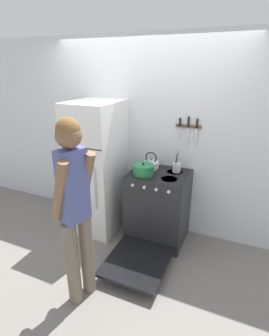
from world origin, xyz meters
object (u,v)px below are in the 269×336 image
object	(u,v)px
refrigerator	(97,168)
stove_range	(157,208)
tea_kettle	(151,164)
utensil_jar	(177,167)
dutch_oven_pot	(143,170)
person	(75,205)

from	to	relation	value
refrigerator	stove_range	world-z (taller)	refrigerator
tea_kettle	utensil_jar	distance (m)	0.33
dutch_oven_pot	tea_kettle	bearing A→B (deg)	86.85
refrigerator	dutch_oven_pot	xyz separation A→B (m)	(0.69, -0.07, 0.12)
refrigerator	utensil_jar	world-z (taller)	refrigerator
stove_range	tea_kettle	xyz separation A→B (m)	(-0.15, 0.16, 0.53)
dutch_oven_pot	tea_kettle	xyz separation A→B (m)	(0.01, 0.24, -0.01)
refrigerator	utensil_jar	xyz separation A→B (m)	(1.04, 0.18, 0.12)
dutch_oven_pot	utensil_jar	distance (m)	0.43
refrigerator	utensil_jar	bearing A→B (deg)	9.74
stove_range	utensil_jar	xyz separation A→B (m)	(0.18, 0.17, 0.54)
refrigerator	stove_range	distance (m)	0.95
stove_range	dutch_oven_pot	xyz separation A→B (m)	(-0.16, -0.08, 0.54)
refrigerator	dutch_oven_pot	size ratio (longest dim) A/B	5.86
stove_range	tea_kettle	size ratio (longest dim) A/B	5.54
dutch_oven_pot	person	distance (m)	1.12
dutch_oven_pot	tea_kettle	size ratio (longest dim) A/B	1.23
stove_range	refrigerator	bearing A→B (deg)	-179.17
stove_range	tea_kettle	distance (m)	0.58
refrigerator	tea_kettle	distance (m)	0.73
utensil_jar	dutch_oven_pot	bearing A→B (deg)	-144.56
stove_range	utensil_jar	bearing A→B (deg)	42.31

